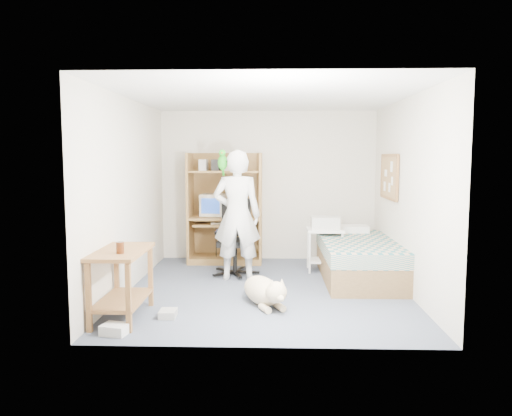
{
  "coord_description": "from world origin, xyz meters",
  "views": [
    {
      "loc": [
        0.07,
        -6.42,
        1.76
      ],
      "look_at": [
        -0.15,
        0.29,
        1.05
      ],
      "focal_mm": 35.0,
      "sensor_mm": 36.0,
      "label": 1
    }
  ],
  "objects_px": {
    "side_desk": "(122,273)",
    "dog": "(264,291)",
    "person": "(237,215)",
    "bed": "(358,259)",
    "computer_hutch": "(226,213)",
    "printer_cart": "(325,243)",
    "office_chair": "(235,248)"
  },
  "relations": [
    {
      "from": "computer_hutch",
      "to": "bed",
      "type": "bearing_deg",
      "value": -29.29
    },
    {
      "from": "bed",
      "to": "side_desk",
      "type": "relative_size",
      "value": 2.02
    },
    {
      "from": "computer_hutch",
      "to": "dog",
      "type": "height_order",
      "value": "computer_hutch"
    },
    {
      "from": "bed",
      "to": "person",
      "type": "xyz_separation_m",
      "value": [
        -1.73,
        -0.07,
        0.63
      ]
    },
    {
      "from": "office_chair",
      "to": "person",
      "type": "relative_size",
      "value": 0.6
    },
    {
      "from": "person",
      "to": "printer_cart",
      "type": "height_order",
      "value": "person"
    },
    {
      "from": "dog",
      "to": "printer_cart",
      "type": "bearing_deg",
      "value": 38.47
    },
    {
      "from": "bed",
      "to": "office_chair",
      "type": "relative_size",
      "value": 1.83
    },
    {
      "from": "person",
      "to": "printer_cart",
      "type": "relative_size",
      "value": 2.8
    },
    {
      "from": "side_desk",
      "to": "person",
      "type": "distance_m",
      "value": 2.12
    },
    {
      "from": "bed",
      "to": "person",
      "type": "bearing_deg",
      "value": -177.64
    },
    {
      "from": "side_desk",
      "to": "person",
      "type": "bearing_deg",
      "value": 57.21
    },
    {
      "from": "office_chair",
      "to": "person",
      "type": "distance_m",
      "value": 0.61
    },
    {
      "from": "printer_cart",
      "to": "dog",
      "type": "bearing_deg",
      "value": -116.33
    },
    {
      "from": "side_desk",
      "to": "dog",
      "type": "bearing_deg",
      "value": 18.55
    },
    {
      "from": "office_chair",
      "to": "person",
      "type": "height_order",
      "value": "person"
    },
    {
      "from": "bed",
      "to": "dog",
      "type": "relative_size",
      "value": 2.03
    },
    {
      "from": "office_chair",
      "to": "dog",
      "type": "relative_size",
      "value": 1.11
    },
    {
      "from": "office_chair",
      "to": "printer_cart",
      "type": "bearing_deg",
      "value": 11.69
    },
    {
      "from": "office_chair",
      "to": "printer_cart",
      "type": "xyz_separation_m",
      "value": [
        1.35,
        0.25,
        0.04
      ]
    },
    {
      "from": "bed",
      "to": "office_chair",
      "type": "height_order",
      "value": "office_chair"
    },
    {
      "from": "computer_hutch",
      "to": "person",
      "type": "distance_m",
      "value": 1.23
    },
    {
      "from": "computer_hutch",
      "to": "bed",
      "type": "relative_size",
      "value": 0.89
    },
    {
      "from": "computer_hutch",
      "to": "person",
      "type": "height_order",
      "value": "person"
    },
    {
      "from": "bed",
      "to": "office_chair",
      "type": "xyz_separation_m",
      "value": [
        -1.77,
        0.24,
        0.11
      ]
    },
    {
      "from": "side_desk",
      "to": "office_chair",
      "type": "distance_m",
      "value": 2.32
    },
    {
      "from": "side_desk",
      "to": "dog",
      "type": "height_order",
      "value": "side_desk"
    },
    {
      "from": "dog",
      "to": "printer_cart",
      "type": "distance_m",
      "value": 2.02
    },
    {
      "from": "computer_hutch",
      "to": "office_chair",
      "type": "height_order",
      "value": "computer_hutch"
    },
    {
      "from": "printer_cart",
      "to": "computer_hutch",
      "type": "bearing_deg",
      "value": 158.37
    },
    {
      "from": "computer_hutch",
      "to": "printer_cart",
      "type": "xyz_separation_m",
      "value": [
        1.57,
        -0.63,
        -0.39
      ]
    },
    {
      "from": "office_chair",
      "to": "computer_hutch",
      "type": "bearing_deg",
      "value": 105.62
    }
  ]
}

